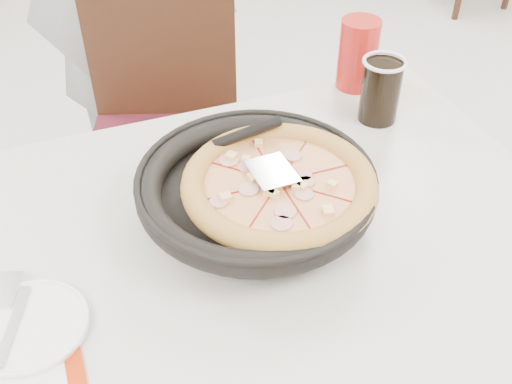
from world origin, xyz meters
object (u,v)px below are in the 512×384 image
object	(u,v)px
side_plate	(29,327)
chair_far	(163,147)
cola_glass	(380,92)
pizza_pan	(256,196)
pizza	(279,192)
red_cup	(358,54)
main_table	(235,365)

from	to	relation	value
side_plate	chair_far	bearing A→B (deg)	64.79
chair_far	side_plate	world-z (taller)	chair_far
side_plate	cola_glass	size ratio (longest dim) A/B	1.28
pizza_pan	pizza	size ratio (longest dim) A/B	1.27
pizza_pan	cola_glass	distance (m)	0.40
chair_far	red_cup	size ratio (longest dim) A/B	5.94
main_table	pizza_pan	world-z (taller)	pizza_pan
main_table	red_cup	distance (m)	0.73
main_table	chair_far	world-z (taller)	chair_far
pizza_pan	cola_glass	xyz separation A→B (m)	(0.35, 0.19, 0.02)
pizza_pan	red_cup	xyz separation A→B (m)	(0.37, 0.33, 0.04)
pizza	pizza_pan	bearing A→B (deg)	143.92
chair_far	pizza	size ratio (longest dim) A/B	3.24
chair_far	red_cup	distance (m)	0.62
pizza_pan	cola_glass	size ratio (longest dim) A/B	2.86
pizza	red_cup	world-z (taller)	red_cup
red_cup	chair_far	bearing A→B (deg)	143.45
cola_glass	chair_far	bearing A→B (deg)	131.14
main_table	red_cup	xyz separation A→B (m)	(0.43, 0.37, 0.45)
main_table	pizza_pan	xyz separation A→B (m)	(0.06, 0.04, 0.42)
main_table	cola_glass	xyz separation A→B (m)	(0.41, 0.23, 0.44)
pizza_pan	red_cup	world-z (taller)	red_cup
side_plate	red_cup	bearing A→B (deg)	30.57
main_table	pizza	world-z (taller)	pizza
chair_far	red_cup	xyz separation A→B (m)	(0.41, -0.30, 0.35)
pizza_pan	pizza	world-z (taller)	pizza
main_table	pizza	size ratio (longest dim) A/B	4.09
side_plate	pizza_pan	bearing A→B (deg)	16.84
red_cup	main_table	bearing A→B (deg)	-139.38
cola_glass	pizza_pan	bearing A→B (deg)	-151.24
chair_far	side_plate	bearing A→B (deg)	84.08
main_table	cola_glass	distance (m)	0.65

